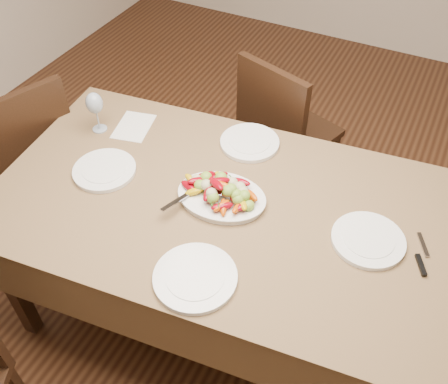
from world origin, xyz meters
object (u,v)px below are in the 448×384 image
(plate_near, at_px, (195,278))
(chair_left, at_px, (26,156))
(serving_platter, at_px, (222,198))
(plate_right, at_px, (368,240))
(chair_far, at_px, (290,132))
(plate_left, at_px, (105,170))
(dining_table, at_px, (224,262))
(plate_far, at_px, (250,143))
(wine_glass, at_px, (96,111))

(plate_near, bearing_deg, chair_left, 160.56)
(chair_left, bearing_deg, serving_platter, 107.47)
(plate_right, bearing_deg, serving_platter, -174.83)
(chair_far, relative_size, plate_left, 3.65)
(chair_left, bearing_deg, plate_near, 91.62)
(dining_table, xyz_separation_m, plate_near, (0.07, -0.36, 0.39))
(chair_far, relative_size, plate_near, 3.30)
(dining_table, height_order, chair_left, chair_left)
(chair_far, relative_size, plate_right, 3.57)
(chair_left, xyz_separation_m, plate_near, (1.26, -0.45, 0.29))
(plate_far, height_order, plate_near, same)
(dining_table, bearing_deg, serving_platter, 147.11)
(plate_right, bearing_deg, chair_far, 125.71)
(serving_platter, bearing_deg, chair_far, 91.42)
(serving_platter, bearing_deg, dining_table, -32.89)
(plate_left, xyz_separation_m, plate_near, (0.60, -0.30, 0.00))
(chair_left, bearing_deg, plate_right, 110.33)
(plate_left, distance_m, plate_right, 1.08)
(wine_glass, bearing_deg, plate_near, -33.66)
(wine_glass, bearing_deg, plate_left, -49.54)
(dining_table, relative_size, serving_platter, 5.42)
(serving_platter, xyz_separation_m, wine_glass, (-0.70, 0.15, 0.09))
(chair_far, bearing_deg, chair_left, 52.92)
(plate_left, xyz_separation_m, wine_glass, (-0.19, 0.22, 0.09))
(chair_far, xyz_separation_m, wine_glass, (-0.68, -0.72, 0.39))
(chair_far, bearing_deg, wine_glass, 64.99)
(chair_left, bearing_deg, wine_glass, 120.38)
(plate_far, bearing_deg, plate_near, -79.75)
(plate_left, distance_m, plate_far, 0.63)
(plate_right, bearing_deg, plate_near, -138.58)
(plate_right, height_order, plate_far, same)
(plate_left, xyz_separation_m, plate_far, (0.46, 0.43, 0.00))
(plate_far, bearing_deg, plate_left, -136.93)
(dining_table, relative_size, plate_far, 7.08)
(dining_table, distance_m, wine_glass, 0.88)
(chair_left, bearing_deg, plate_far, 125.35)
(chair_left, xyz_separation_m, plate_left, (0.67, -0.15, 0.29))
(plate_near, bearing_deg, plate_right, 41.42)
(serving_platter, distance_m, wine_glass, 0.72)
(plate_right, relative_size, plate_far, 1.02)
(plate_far, height_order, wine_glass, wine_glass)
(plate_far, bearing_deg, chair_left, -165.71)
(chair_far, height_order, plate_near, chair_far)
(chair_far, distance_m, chair_left, 1.40)
(chair_far, bearing_deg, plate_left, 80.95)
(dining_table, height_order, plate_near, plate_near)
(serving_platter, bearing_deg, chair_left, 176.41)
(serving_platter, height_order, plate_left, serving_platter)
(chair_left, distance_m, wine_glass, 0.62)
(chair_left, height_order, serving_platter, chair_left)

